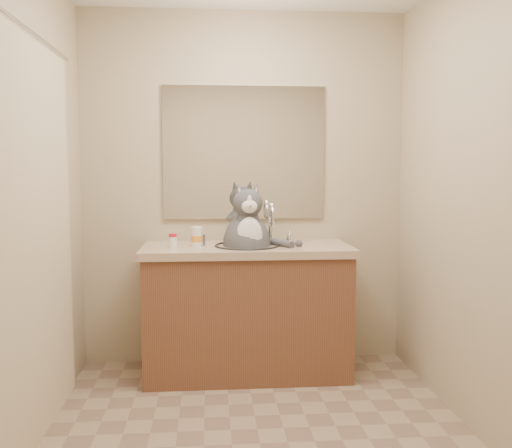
% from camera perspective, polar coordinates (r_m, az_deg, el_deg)
% --- Properties ---
extents(room, '(2.22, 2.52, 2.42)m').
position_cam_1_polar(room, '(2.68, 0.41, 2.41)').
color(room, gray).
rests_on(room, ground).
extents(vanity, '(1.34, 0.59, 1.12)m').
position_cam_1_polar(vanity, '(3.75, -0.91, -8.32)').
color(vanity, brown).
rests_on(vanity, ground).
extents(mirror, '(1.10, 0.02, 0.90)m').
position_cam_1_polar(mirror, '(3.91, -1.20, 7.12)').
color(mirror, white).
rests_on(mirror, room).
extents(shower_curtain, '(0.02, 1.30, 1.93)m').
position_cam_1_polar(shower_curtain, '(2.91, -20.89, -1.06)').
color(shower_curtain, beige).
rests_on(shower_curtain, ground).
extents(cat, '(0.46, 0.36, 0.62)m').
position_cam_1_polar(cat, '(3.66, -0.86, -1.59)').
color(cat, '#47474C').
rests_on(cat, vanity).
extents(pill_bottle_redcap, '(0.05, 0.05, 0.09)m').
position_cam_1_polar(pill_bottle_redcap, '(3.63, -8.32, -1.64)').
color(pill_bottle_redcap, white).
rests_on(pill_bottle_redcap, vanity).
extents(pill_bottle_orange, '(0.10, 0.10, 0.12)m').
position_cam_1_polar(pill_bottle_orange, '(3.65, -5.94, -1.31)').
color(pill_bottle_orange, white).
rests_on(pill_bottle_orange, vanity).
extents(grey_canister, '(0.05, 0.05, 0.07)m').
position_cam_1_polar(grey_canister, '(3.69, -5.44, -1.59)').
color(grey_canister, gray).
rests_on(grey_canister, vanity).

